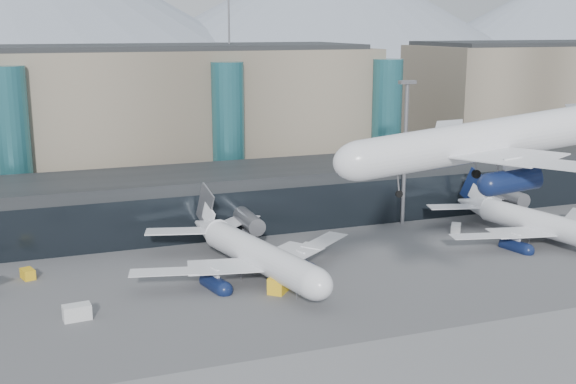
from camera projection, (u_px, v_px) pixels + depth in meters
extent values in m
plane|color=#515154|center=(374.00, 363.00, 76.22)|extent=(900.00, 900.00, 0.00)
cube|color=black|center=(226.00, 198.00, 128.12)|extent=(170.00, 18.00, 10.00)
cube|color=black|center=(241.00, 215.00, 120.21)|extent=(170.00, 0.40, 8.00)
cylinder|color=slate|center=(244.00, 217.00, 118.25)|extent=(2.80, 14.00, 2.80)
cube|color=slate|center=(245.00, 235.00, 118.92)|extent=(1.20, 1.20, 2.40)
cylinder|color=slate|center=(500.00, 193.00, 135.07)|extent=(2.80, 14.00, 2.80)
cube|color=slate|center=(499.00, 209.00, 135.74)|extent=(1.20, 1.20, 2.40)
cube|color=gray|center=(65.00, 125.00, 146.72)|extent=(130.00, 30.00, 30.00)
cube|color=black|center=(59.00, 48.00, 143.23)|extent=(123.50, 28.00, 1.00)
cube|color=gray|center=(546.00, 104.00, 187.09)|extent=(70.00, 30.00, 30.00)
cube|color=black|center=(551.00, 43.00, 183.60)|extent=(66.50, 28.00, 1.00)
cylinder|color=#286670|center=(13.00, 145.00, 128.96)|extent=(6.40, 6.40, 28.00)
cylinder|color=#286670|center=(228.00, 134.00, 142.41)|extent=(6.40, 6.40, 28.00)
cylinder|color=#286670|center=(386.00, 125.00, 154.18)|extent=(6.40, 6.40, 28.00)
cylinder|color=slate|center=(229.00, 10.00, 153.32)|extent=(0.40, 0.40, 16.00)
cone|color=gray|center=(331.00, 13.00, 467.94)|extent=(340.00, 340.00, 85.00)
cone|color=gray|center=(555.00, 25.00, 530.18)|extent=(300.00, 300.00, 70.00)
cylinder|color=slate|center=(405.00, 155.00, 127.38)|extent=(0.70, 0.70, 25.00)
cube|color=slate|center=(407.00, 82.00, 124.50)|extent=(3.00, 1.20, 0.60)
cylinder|color=white|center=(495.00, 127.00, 69.73)|extent=(23.64, 7.04, 3.87)
ellipsoid|color=white|center=(380.00, 130.00, 67.32)|extent=(5.89, 4.57, 3.87)
cube|color=white|center=(559.00, 146.00, 62.29)|extent=(10.31, 17.59, 0.19)
cylinder|color=#0E1A40|center=(531.00, 165.00, 64.36)|extent=(4.91, 2.75, 2.13)
cube|color=white|center=(471.00, 122.00, 78.15)|extent=(13.81, 17.07, 0.19)
cylinder|color=#0E1A40|center=(467.00, 143.00, 76.42)|extent=(4.91, 2.75, 2.13)
cylinder|color=slate|center=(414.00, 155.00, 68.61)|extent=(0.16, 0.16, 3.09)
cylinder|color=black|center=(414.00, 169.00, 68.91)|extent=(0.71, 0.34, 0.69)
cylinder|color=black|center=(514.00, 170.00, 68.60)|extent=(0.92, 0.46, 0.88)
cylinder|color=black|center=(490.00, 161.00, 73.02)|extent=(0.92, 0.46, 0.88)
cylinder|color=white|center=(252.00, 243.00, 102.26)|extent=(9.93, 26.09, 4.27)
ellipsoid|color=white|center=(304.00, 268.00, 91.74)|extent=(5.50, 6.79, 4.27)
cone|color=white|center=(200.00, 216.00, 115.74)|extent=(5.81, 8.14, 4.27)
cube|color=white|center=(299.00, 235.00, 108.83)|extent=(18.38, 16.26, 0.21)
cylinder|color=#0E1A40|center=(292.00, 253.00, 106.94)|extent=(3.44, 5.55, 2.35)
cube|color=white|center=(228.00, 211.00, 118.44)|extent=(9.65, 9.06, 0.17)
cube|color=white|center=(188.00, 255.00, 99.02)|extent=(19.32, 9.98, 0.21)
cylinder|color=#0E1A40|center=(207.00, 270.00, 99.49)|extent=(3.44, 5.55, 2.35)
cube|color=white|center=(170.00, 220.00, 112.95)|extent=(10.21, 6.05, 0.17)
cube|color=slate|center=(199.00, 195.00, 115.27)|extent=(1.68, 6.28, 7.52)
cube|color=white|center=(202.00, 204.00, 114.66)|extent=(1.25, 4.23, 4.11)
cylinder|color=slate|center=(287.00, 280.00, 95.52)|extent=(0.17, 0.17, 3.42)
cylinder|color=black|center=(287.00, 290.00, 95.86)|extent=(0.43, 0.80, 0.76)
cylinder|color=black|center=(264.00, 266.00, 105.49)|extent=(0.59, 1.04, 0.98)
cylinder|color=black|center=(233.00, 273.00, 102.76)|extent=(0.59, 1.04, 0.98)
cylinder|color=white|center=(535.00, 215.00, 118.73)|extent=(9.23, 24.50, 4.01)
cone|color=white|center=(465.00, 195.00, 131.42)|extent=(5.43, 7.63, 4.01)
cube|color=white|center=(559.00, 209.00, 124.87)|extent=(17.28, 15.22, 0.20)
cylinder|color=#0E1A40|center=(557.00, 224.00, 123.10)|extent=(3.22, 5.21, 2.21)
cube|color=white|center=(483.00, 191.00, 133.94)|extent=(9.07, 8.48, 0.16)
cube|color=white|center=(490.00, 224.00, 115.72)|extent=(18.15, 9.43, 0.20)
cylinder|color=#0E1A40|center=(505.00, 236.00, 116.15)|extent=(3.22, 5.21, 2.21)
cube|color=white|center=(446.00, 198.00, 128.82)|extent=(9.59, 5.71, 0.16)
cube|color=#0E1A40|center=(464.00, 178.00, 130.98)|extent=(1.55, 5.90, 7.06)
cube|color=white|center=(468.00, 185.00, 130.40)|extent=(1.15, 3.97, 3.86)
cylinder|color=black|center=(537.00, 234.00, 121.76)|extent=(0.55, 0.97, 0.92)
cylinder|color=black|center=(518.00, 239.00, 119.21)|extent=(0.55, 0.97, 0.92)
cube|color=silver|center=(77.00, 312.00, 87.41)|extent=(3.47, 2.17, 1.86)
cube|color=gold|center=(28.00, 274.00, 101.57)|extent=(2.17, 2.80, 1.42)
cube|color=silver|center=(456.00, 229.00, 123.66)|extent=(2.95, 3.23, 1.64)
cube|color=silver|center=(311.00, 247.00, 113.93)|extent=(2.53, 2.49, 1.31)
cube|color=gold|center=(280.00, 283.00, 96.78)|extent=(4.19, 4.40, 2.21)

